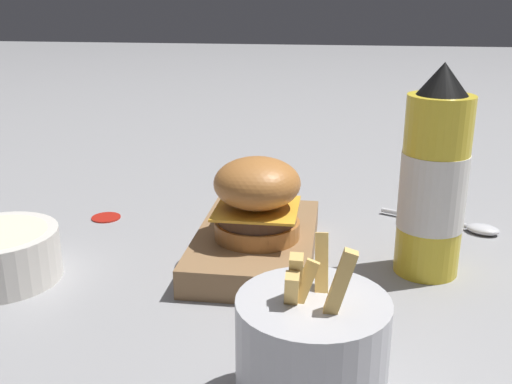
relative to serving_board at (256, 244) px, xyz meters
The scene contains 8 objects.
ground_plane 0.08m from the serving_board, 47.91° to the right, with size 6.00×6.00×0.00m, color gray.
serving_board is the anchor object (origin of this frame).
burger 0.07m from the serving_board, 167.78° to the right, with size 0.10×0.10×0.10m.
ketchup_bottle 0.22m from the serving_board, 93.42° to the right, with size 0.07×0.07×0.24m.
fries_basket 0.28m from the serving_board, 163.44° to the right, with size 0.12×0.12×0.14m.
side_bowl 0.29m from the serving_board, 109.68° to the left, with size 0.13×0.13×0.06m.
spoon 0.30m from the serving_board, 65.41° to the right, with size 0.08×0.16×0.01m.
ketchup_puddle 0.25m from the serving_board, 66.77° to the left, with size 0.04×0.04×0.00m.
Camera 1 is at (-0.71, -0.04, 0.31)m, focal length 42.00 mm.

